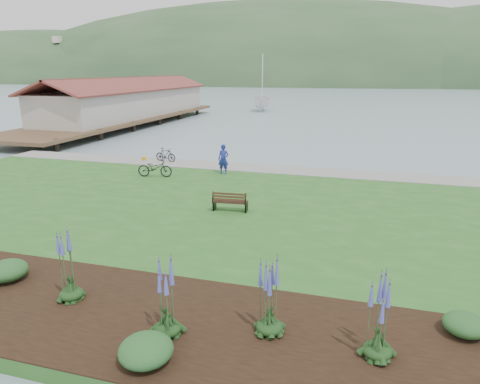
# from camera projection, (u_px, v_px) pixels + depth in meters

# --- Properties ---
(ground) EXTENTS (600.00, 600.00, 0.00)m
(ground) POSITION_uv_depth(u_px,v_px,m) (210.00, 207.00, 20.09)
(ground) COLOR gray
(ground) RESTS_ON ground
(lawn) EXTENTS (34.00, 20.00, 0.40)m
(lawn) POSITION_uv_depth(u_px,v_px,m) (194.00, 217.00, 18.19)
(lawn) COLOR #255A1F
(lawn) RESTS_ON ground
(shoreline_path) EXTENTS (34.00, 2.20, 0.03)m
(shoreline_path) POSITION_uv_depth(u_px,v_px,m) (248.00, 168.00, 26.35)
(shoreline_path) COLOR gray
(shoreline_path) RESTS_ON lawn
(garden_bed) EXTENTS (24.00, 4.40, 0.04)m
(garden_bed) POSITION_uv_depth(u_px,v_px,m) (188.00, 325.00, 10.13)
(garden_bed) COLOR black
(garden_bed) RESTS_ON lawn
(far_hillside) EXTENTS (580.00, 80.00, 38.00)m
(far_hillside) POSITION_uv_depth(u_px,v_px,m) (402.00, 86.00, 171.72)
(far_hillside) COLOR #2E502D
(far_hillside) RESTS_ON ground
(pier_pavilion) EXTENTS (8.00, 36.00, 5.40)m
(pier_pavilion) POSITION_uv_depth(u_px,v_px,m) (130.00, 101.00, 50.12)
(pier_pavilion) COLOR #4C3826
(pier_pavilion) RESTS_ON ground
(park_bench) EXTENTS (1.50, 0.71, 0.90)m
(park_bench) POSITION_uv_depth(u_px,v_px,m) (230.00, 201.00, 18.18)
(park_bench) COLOR #311E13
(park_bench) RESTS_ON lawn
(person) EXTENTS (0.74, 0.51, 2.01)m
(person) POSITION_uv_depth(u_px,v_px,m) (223.00, 157.00, 24.62)
(person) COLOR navy
(person) RESTS_ON lawn
(bicycle_a) EXTENTS (1.01, 2.05, 1.03)m
(bicycle_a) POSITION_uv_depth(u_px,v_px,m) (155.00, 168.00, 24.06)
(bicycle_a) COLOR black
(bicycle_a) RESTS_ON lawn
(bicycle_b) EXTENTS (0.67, 1.56, 0.91)m
(bicycle_b) POSITION_uv_depth(u_px,v_px,m) (166.00, 155.00, 28.03)
(bicycle_b) COLOR black
(bicycle_b) RESTS_ON lawn
(sailboat) EXTENTS (11.85, 12.00, 27.23)m
(sailboat) POSITION_uv_depth(u_px,v_px,m) (262.00, 111.00, 66.76)
(sailboat) COLOR silver
(sailboat) RESTS_ON ground
(pannier) EXTENTS (0.23, 0.30, 0.28)m
(pannier) POSITION_uv_depth(u_px,v_px,m) (144.00, 159.00, 28.40)
(pannier) COLOR orange
(pannier) RESTS_ON lawn
(echium_0) EXTENTS (0.62, 0.62, 2.16)m
(echium_0) POSITION_uv_depth(u_px,v_px,m) (166.00, 298.00, 9.46)
(echium_0) COLOR #143413
(echium_0) RESTS_ON garden_bed
(echium_1) EXTENTS (0.62, 0.62, 2.13)m
(echium_1) POSITION_uv_depth(u_px,v_px,m) (270.00, 297.00, 9.54)
(echium_1) COLOR #143413
(echium_1) RESTS_ON garden_bed
(echium_2) EXTENTS (0.62, 0.62, 1.98)m
(echium_2) POSITION_uv_depth(u_px,v_px,m) (380.00, 322.00, 8.74)
(echium_2) COLOR #143413
(echium_2) RESTS_ON garden_bed
(echium_4) EXTENTS (0.62, 0.62, 2.39)m
(echium_4) POSITION_uv_depth(u_px,v_px,m) (68.00, 265.00, 10.94)
(echium_4) COLOR #143413
(echium_4) RESTS_ON garden_bed
(shrub_0) EXTENTS (1.13, 1.13, 0.56)m
(shrub_0) POSITION_uv_depth(u_px,v_px,m) (7.00, 271.00, 12.19)
(shrub_0) COLOR #1E4C21
(shrub_0) RESTS_ON garden_bed
(shrub_1) EXTENTS (1.13, 1.13, 0.57)m
(shrub_1) POSITION_uv_depth(u_px,v_px,m) (146.00, 350.00, 8.73)
(shrub_1) COLOR #1E4C21
(shrub_1) RESTS_ON garden_bed
(shrub_2) EXTENTS (0.96, 0.96, 0.48)m
(shrub_2) POSITION_uv_depth(u_px,v_px,m) (465.00, 325.00, 9.68)
(shrub_2) COLOR #1E4C21
(shrub_2) RESTS_ON garden_bed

